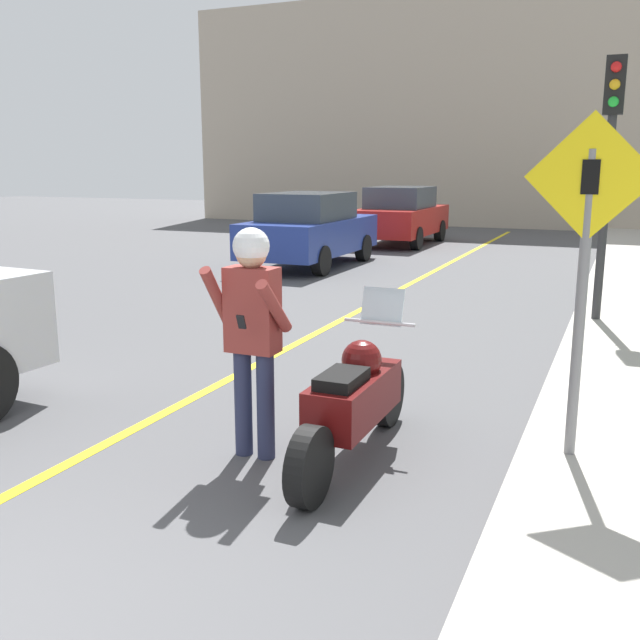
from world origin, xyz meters
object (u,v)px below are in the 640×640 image
object	(u,v)px
parked_car_red	(401,215)
motorcycle	(355,400)
person_biker	(252,318)
traffic_light	(610,139)
parked_car_blue	(310,229)
crossing_sign	(585,255)

from	to	relation	value
parked_car_red	motorcycle	bearing A→B (deg)	-74.30
person_biker	traffic_light	world-z (taller)	traffic_light
person_biker	parked_car_blue	bearing A→B (deg)	111.88
crossing_sign	parked_car_blue	bearing A→B (deg)	124.10
motorcycle	person_biker	world-z (taller)	person_biker
crossing_sign	traffic_light	distance (m)	5.40
motorcycle	traffic_light	xyz separation A→B (m)	(1.52, 5.79, 2.13)
crossing_sign	parked_car_red	xyz separation A→B (m)	(-5.88, 14.86, -0.78)
person_biker	parked_car_red	xyz separation A→B (m)	(-3.56, 15.60, -0.27)
person_biker	parked_car_red	bearing A→B (deg)	102.86
traffic_light	parked_car_red	distance (m)	11.33
parked_car_red	crossing_sign	bearing A→B (deg)	-68.41
crossing_sign	parked_car_red	bearing A→B (deg)	111.59
person_biker	parked_car_blue	size ratio (longest dim) A/B	0.43
person_biker	parked_car_red	distance (m)	16.01
parked_car_blue	parked_car_red	xyz separation A→B (m)	(0.55, 5.36, 0.00)
motorcycle	parked_car_red	bearing A→B (deg)	105.70
motorcycle	parked_car_red	xyz separation A→B (m)	(-4.31, 15.35, 0.37)
person_biker	parked_car_blue	world-z (taller)	person_biker
crossing_sign	person_biker	bearing A→B (deg)	-162.37
motorcycle	traffic_light	world-z (taller)	traffic_light
parked_car_blue	parked_car_red	bearing A→B (deg)	84.16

